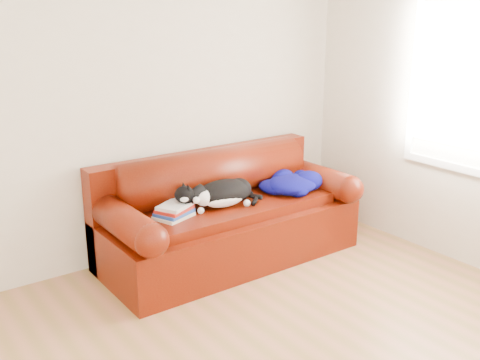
# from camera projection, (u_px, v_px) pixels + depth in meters

# --- Properties ---
(room_shell) EXTENTS (4.52, 4.02, 2.61)m
(room_shell) POSITION_uv_depth(u_px,v_px,m) (297.00, 80.00, 2.71)
(room_shell) COLOR beige
(room_shell) RESTS_ON ground
(sofa_base) EXTENTS (2.10, 0.90, 0.50)m
(sofa_base) POSITION_uv_depth(u_px,v_px,m) (230.00, 231.00, 4.62)
(sofa_base) COLOR #3D0602
(sofa_base) RESTS_ON ground
(sofa_back) EXTENTS (2.10, 1.01, 0.88)m
(sofa_back) POSITION_uv_depth(u_px,v_px,m) (213.00, 189.00, 4.72)
(sofa_back) COLOR #3D0602
(sofa_back) RESTS_ON ground
(book_stack) EXTENTS (0.32, 0.28, 0.10)m
(book_stack) POSITION_uv_depth(u_px,v_px,m) (174.00, 211.00, 4.19)
(book_stack) COLOR beige
(book_stack) RESTS_ON sofa_base
(cat) EXTENTS (0.72, 0.29, 0.26)m
(cat) POSITION_uv_depth(u_px,v_px,m) (223.00, 194.00, 4.41)
(cat) COLOR black
(cat) RESTS_ON sofa_base
(blanket) EXTENTS (0.59, 0.47, 0.17)m
(blanket) POSITION_uv_depth(u_px,v_px,m) (292.00, 183.00, 4.78)
(blanket) COLOR #08024A
(blanket) RESTS_ON sofa_base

